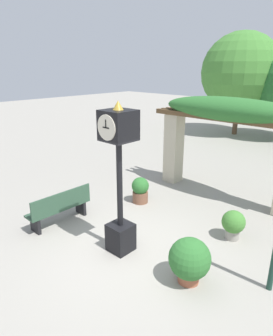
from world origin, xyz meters
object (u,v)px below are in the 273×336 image
object	(u,v)px
potted_plant_near_right	(140,190)
park_bench	(60,208)
pedestal_clock	(119,174)
potted_plant_near_left	(190,260)
potted_plant_far_left	(233,223)

from	to	relation	value
potted_plant_near_right	park_bench	size ratio (longest dim) A/B	0.46
pedestal_clock	potted_plant_near_left	world-z (taller)	pedestal_clock
potted_plant_near_right	park_bench	distance (m)	2.40
potted_plant_near_right	park_bench	world-z (taller)	park_bench
potted_plant_near_left	park_bench	bearing A→B (deg)	-173.44
pedestal_clock	potted_plant_far_left	size ratio (longest dim) A/B	4.57
potted_plant_near_left	park_bench	world-z (taller)	potted_plant_near_left
potted_plant_far_left	park_bench	xyz separation A→B (m)	(-3.51, -2.35, 0.05)
potted_plant_far_left	potted_plant_near_left	bearing A→B (deg)	-87.08
potted_plant_near_left	potted_plant_near_right	size ratio (longest dim) A/B	1.16
pedestal_clock	park_bench	xyz separation A→B (m)	(-1.95, -0.25, -1.33)
potted_plant_near_left	pedestal_clock	bearing A→B (deg)	-174.42
potted_plant_near_right	potted_plant_far_left	world-z (taller)	potted_plant_near_right
potted_plant_near_left	potted_plant_near_right	distance (m)	3.55
potted_plant_far_left	park_bench	distance (m)	4.23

